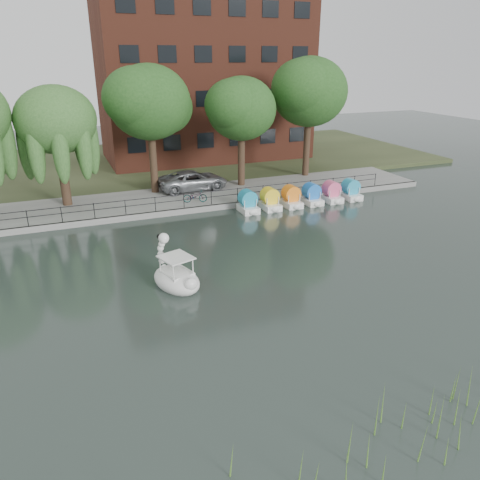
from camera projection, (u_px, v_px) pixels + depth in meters
ground_plane at (262, 298)px, 21.25m from camera, size 120.00×120.00×0.00m
promenade at (175, 200)px, 34.99m from camera, size 40.00×6.00×0.40m
kerb at (185, 211)px, 32.44m from camera, size 40.00×0.25×0.40m
land_strip at (140, 163)px, 47.08m from camera, size 60.00×22.00×0.36m
railing at (184, 197)px, 32.27m from camera, size 32.00×0.05×1.00m
apartment_building at (204, 65)px, 46.08m from camera, size 20.00×10.07×18.00m
willow_mid at (56, 120)px, 31.04m from camera, size 5.32×5.32×8.15m
broadleaf_center at (149, 103)px, 33.84m from camera, size 6.00×6.00×9.25m
broadleaf_right at (241, 109)px, 36.07m from camera, size 5.40×5.40×8.32m
broadleaf_far at (309, 92)px, 38.80m from camera, size 6.30×6.30×9.71m
minivan at (193, 179)px, 36.53m from camera, size 3.14×6.33×1.73m
bicycle at (195, 196)px, 33.54m from camera, size 1.03×1.82×1.00m
swan_boat at (176, 276)px, 22.20m from camera, size 2.61×3.29×2.43m
pedal_boat_row at (302, 197)px, 34.21m from camera, size 9.65×1.70×1.40m
reed_bank at (461, 415)px, 13.51m from camera, size 24.00×2.40×1.20m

